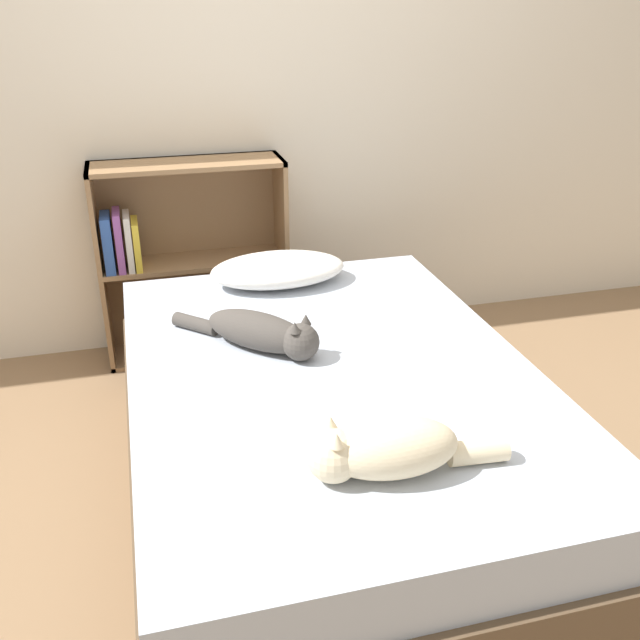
% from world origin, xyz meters
% --- Properties ---
extents(ground_plane, '(8.00, 8.00, 0.00)m').
position_xyz_m(ground_plane, '(0.00, 0.00, 0.00)').
color(ground_plane, '#846647').
extents(wall_back, '(8.00, 0.06, 2.50)m').
position_xyz_m(wall_back, '(0.00, 1.35, 1.25)').
color(wall_back, silver).
rests_on(wall_back, ground_plane).
extents(bed, '(1.27, 1.82, 0.49)m').
position_xyz_m(bed, '(0.00, 0.00, 0.24)').
color(bed, brown).
rests_on(bed, ground_plane).
extents(pillow, '(0.54, 0.32, 0.11)m').
position_xyz_m(pillow, '(-0.02, 0.72, 0.55)').
color(pillow, white).
rests_on(pillow, bed).
extents(cat_light, '(0.51, 0.20, 0.15)m').
position_xyz_m(cat_light, '(-0.02, -0.54, 0.56)').
color(cat_light, beige).
rests_on(cat_light, bed).
extents(cat_dark, '(0.45, 0.44, 0.14)m').
position_xyz_m(cat_dark, '(-0.18, 0.17, 0.55)').
color(cat_dark, '#47423D').
rests_on(cat_dark, bed).
extents(bookshelf, '(0.82, 0.26, 0.89)m').
position_xyz_m(bookshelf, '(-0.34, 1.21, 0.46)').
color(bookshelf, '#8E6B47').
rests_on(bookshelf, ground_plane).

